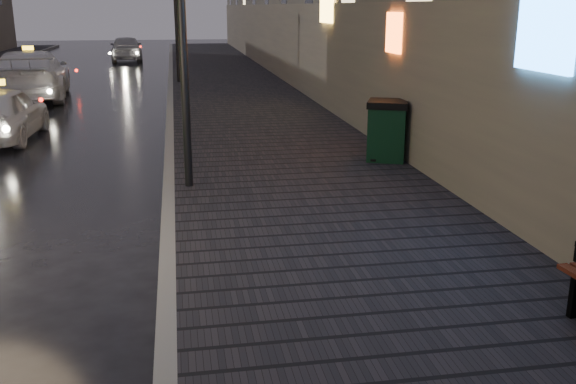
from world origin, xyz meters
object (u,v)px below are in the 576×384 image
object	(u,v)px
car_far	(126,48)
taxi_near	(1,113)
taxi_mid	(31,75)
trash_bin	(387,130)

from	to	relation	value
car_far	taxi_near	bearing A→B (deg)	81.99
taxi_mid	car_far	world-z (taller)	taxi_mid
trash_bin	taxi_mid	xyz separation A→B (m)	(-9.00, 11.50, 0.08)
taxi_mid	taxi_near	bearing A→B (deg)	89.97
taxi_near	taxi_mid	xyz separation A→B (m)	(-0.76, 7.37, 0.18)
taxi_near	car_far	world-z (taller)	car_far
trash_bin	taxi_near	distance (m)	9.22
trash_bin	taxi_mid	bearing A→B (deg)	150.52
taxi_near	car_far	distance (m)	23.34
taxi_mid	car_far	bearing A→B (deg)	-103.58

